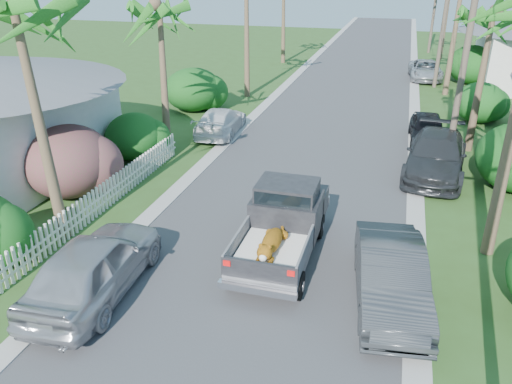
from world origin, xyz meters
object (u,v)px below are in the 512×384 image
(parked_car_rf, at_px, (427,129))
(parked_car_ln, at_px, (94,266))
(parked_car_rn, at_px, (391,277))
(utility_pole_b, at_px, (466,53))
(parked_car_rd, at_px, (425,70))
(utility_pole_c, at_px, (445,17))
(parked_car_lf, at_px, (220,122))
(palm_r_b, at_px, (494,12))
(parked_car_rm, at_px, (436,155))
(pickup_truck, at_px, (284,219))
(palm_l_b, at_px, (158,5))
(utility_pole_d, at_px, (436,1))

(parked_car_rf, height_order, parked_car_ln, parked_car_ln)
(parked_car_rn, bearing_deg, utility_pole_b, 71.56)
(parked_car_rd, bearing_deg, utility_pole_c, -79.39)
(parked_car_ln, height_order, parked_car_lf, parked_car_ln)
(parked_car_lf, xyz_separation_m, palm_r_b, (11.58, 0.83, 5.30))
(parked_car_rm, relative_size, parked_car_rf, 1.40)
(pickup_truck, distance_m, parked_car_lf, 11.27)
(utility_pole_c, bearing_deg, parked_car_rf, -93.81)
(parked_car_rf, bearing_deg, parked_car_rm, -88.82)
(parked_car_lf, height_order, palm_l_b, palm_l_b)
(pickup_truck, distance_m, parked_car_ln, 5.35)
(parked_car_rm, height_order, parked_car_rf, parked_car_rm)
(palm_r_b, height_order, utility_pole_d, utility_pole_d)
(utility_pole_c, relative_size, utility_pole_d, 1.00)
(pickup_truck, relative_size, parked_car_rm, 0.94)
(pickup_truck, xyz_separation_m, parked_car_rm, (4.48, 7.38, -0.22))
(parked_car_ln, relative_size, utility_pole_b, 0.53)
(parked_car_rf, height_order, utility_pole_c, utility_pole_c)
(parked_car_rf, bearing_deg, utility_pole_c, 84.21)
(parked_car_rd, xyz_separation_m, parked_car_lf, (-9.98, -16.24, -0.01))
(parked_car_lf, bearing_deg, utility_pole_c, -131.63)
(parked_car_rn, bearing_deg, parked_car_rm, 73.71)
(parked_car_rf, relative_size, parked_car_ln, 0.81)
(parked_car_rn, distance_m, utility_pole_b, 11.28)
(parked_car_rn, bearing_deg, palm_l_b, 130.30)
(parked_car_lf, distance_m, utility_pole_d, 30.97)
(pickup_truck, bearing_deg, utility_pole_b, 59.61)
(palm_l_b, bearing_deg, utility_pole_b, 4.61)
(parked_car_rm, bearing_deg, parked_car_rd, 96.00)
(parked_car_rm, bearing_deg, utility_pole_b, 70.93)
(parked_car_ln, distance_m, utility_pole_c, 28.85)
(parked_car_rn, distance_m, parked_car_lf, 14.41)
(palm_r_b, height_order, utility_pole_c, utility_pole_c)
(pickup_truck, distance_m, parked_car_rn, 3.55)
(parked_car_rn, distance_m, parked_car_rd, 27.85)
(parked_car_rd, bearing_deg, parked_car_ln, -109.65)
(parked_car_lf, bearing_deg, parked_car_ln, 91.75)
(pickup_truck, xyz_separation_m, palm_l_b, (-7.32, 7.67, 5.14))
(palm_r_b, xyz_separation_m, utility_pole_d, (-1.00, 28.00, -1.35))
(utility_pole_b, bearing_deg, parked_car_rm, -115.07)
(pickup_truck, distance_m, utility_pole_c, 24.47)
(parked_car_rm, bearing_deg, palm_r_b, 70.02)
(parked_car_rm, xyz_separation_m, parked_car_rf, (-0.22, 3.99, -0.13))
(parked_car_lf, height_order, utility_pole_c, utility_pole_c)
(parked_car_ln, distance_m, parked_car_lf, 13.32)
(palm_r_b, bearing_deg, utility_pole_d, 92.05)
(parked_car_rf, xyz_separation_m, parked_car_rd, (0.22, 14.70, -0.00))
(parked_car_rf, bearing_deg, parked_car_rd, 87.16)
(parked_car_rd, xyz_separation_m, utility_pole_d, (0.60, 12.59, 3.94))
(parked_car_ln, bearing_deg, palm_r_b, -129.25)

